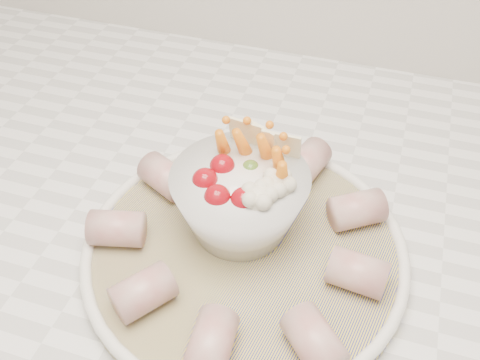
% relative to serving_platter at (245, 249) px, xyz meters
% --- Properties ---
extents(serving_platter, '(0.38, 0.38, 0.02)m').
position_rel_serving_platter_xyz_m(serving_platter, '(0.00, 0.00, 0.00)').
color(serving_platter, navy).
rests_on(serving_platter, kitchen_counter).
extents(veggie_bowl, '(0.14, 0.14, 0.11)m').
position_rel_serving_platter_xyz_m(veggie_bowl, '(-0.01, 0.03, 0.05)').
color(veggie_bowl, white).
rests_on(veggie_bowl, serving_platter).
extents(cured_meat_rolls, '(0.30, 0.30, 0.04)m').
position_rel_serving_platter_xyz_m(cured_meat_rolls, '(0.00, -0.00, 0.02)').
color(cured_meat_rolls, '#A74E4C').
rests_on(cured_meat_rolls, serving_platter).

